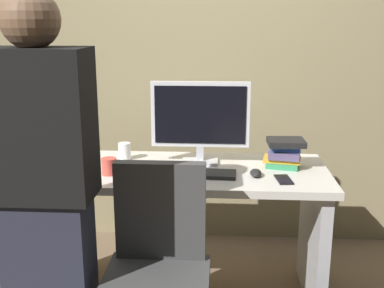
# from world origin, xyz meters

# --- Properties ---
(wall_back) EXTENTS (6.40, 0.10, 3.00)m
(wall_back) POSITION_xyz_m (0.00, 0.81, 1.50)
(wall_back) COLOR #8C7F5B
(wall_back) RESTS_ON ground
(desk) EXTENTS (1.45, 0.67, 0.75)m
(desk) POSITION_xyz_m (0.00, 0.00, 0.52)
(desk) COLOR beige
(desk) RESTS_ON ground
(office_chair) EXTENTS (0.52, 0.52, 0.94)m
(office_chair) POSITION_xyz_m (-0.11, -0.66, 0.43)
(office_chair) COLOR black
(office_chair) RESTS_ON ground
(person_at_desk) EXTENTS (0.40, 0.24, 1.64)m
(person_at_desk) POSITION_xyz_m (-0.54, -0.72, 0.84)
(person_at_desk) COLOR #262838
(person_at_desk) RESTS_ON ground
(monitor) EXTENTS (0.54, 0.14, 0.46)m
(monitor) POSITION_xyz_m (0.03, 0.11, 1.01)
(monitor) COLOR silver
(monitor) RESTS_ON desk
(keyboard) EXTENTS (0.44, 0.15, 0.02)m
(keyboard) POSITION_xyz_m (0.01, -0.11, 0.76)
(keyboard) COLOR #262626
(keyboard) RESTS_ON desk
(mouse) EXTENTS (0.06, 0.10, 0.03)m
(mouse) POSITION_xyz_m (0.33, -0.11, 0.77)
(mouse) COLOR black
(mouse) RESTS_ON desk
(cup_near_keyboard) EXTENTS (0.08, 0.08, 0.09)m
(cup_near_keyboard) POSITION_xyz_m (-0.43, -0.13, 0.79)
(cup_near_keyboard) COLOR #D84C3F
(cup_near_keyboard) RESTS_ON desk
(cup_by_monitor) EXTENTS (0.07, 0.07, 0.10)m
(cup_by_monitor) POSITION_xyz_m (-0.40, 0.15, 0.80)
(cup_by_monitor) COLOR white
(cup_by_monitor) RESTS_ON desk
(book_stack) EXTENTS (0.22, 0.18, 0.16)m
(book_stack) POSITION_xyz_m (0.49, 0.05, 0.83)
(book_stack) COLOR #338C59
(book_stack) RESTS_ON desk
(cell_phone) EXTENTS (0.09, 0.15, 0.01)m
(cell_phone) POSITION_xyz_m (0.47, -0.17, 0.75)
(cell_phone) COLOR black
(cell_phone) RESTS_ON desk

